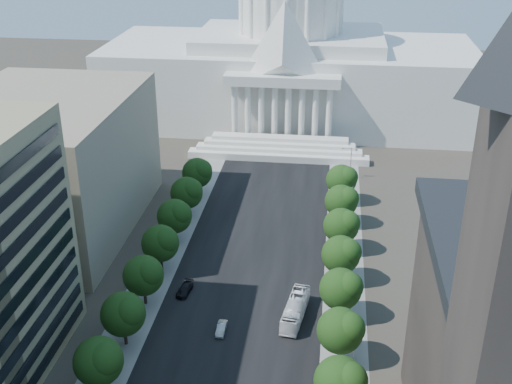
% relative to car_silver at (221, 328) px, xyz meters
% --- Properties ---
extents(road_asphalt, '(30.00, 260.00, 0.01)m').
position_rel_car_silver_xyz_m(road_asphalt, '(2.40, 24.76, -0.73)').
color(road_asphalt, black).
rests_on(road_asphalt, ground).
extents(sidewalk_left, '(8.00, 260.00, 0.02)m').
position_rel_car_silver_xyz_m(sidewalk_left, '(-16.60, 24.76, -0.73)').
color(sidewalk_left, gray).
rests_on(sidewalk_left, ground).
extents(sidewalk_right, '(8.00, 260.00, 0.02)m').
position_rel_car_silver_xyz_m(sidewalk_right, '(21.40, 24.76, -0.73)').
color(sidewalk_right, gray).
rests_on(sidewalk_right, ground).
extents(capitol, '(120.00, 56.00, 73.00)m').
position_rel_car_silver_xyz_m(capitol, '(2.40, 119.65, 19.28)').
color(capitol, white).
rests_on(capitol, ground).
extents(office_block_left_far, '(38.00, 52.00, 30.00)m').
position_rel_car_silver_xyz_m(office_block_left_far, '(-45.60, 34.76, 14.27)').
color(office_block_left_far, gray).
rests_on(office_block_left_far, ground).
extents(tree_l_d, '(7.79, 7.60, 9.97)m').
position_rel_car_silver_xyz_m(tree_l_d, '(-15.26, -17.44, 5.73)').
color(tree_l_d, '#33261C').
rests_on(tree_l_d, ground).
extents(tree_l_e, '(7.79, 7.60, 9.97)m').
position_rel_car_silver_xyz_m(tree_l_e, '(-15.26, -5.44, 5.73)').
color(tree_l_e, '#33261C').
rests_on(tree_l_e, ground).
extents(tree_l_f, '(7.79, 7.60, 9.97)m').
position_rel_car_silver_xyz_m(tree_l_f, '(-15.26, 6.56, 5.73)').
color(tree_l_f, '#33261C').
rests_on(tree_l_f, ground).
extents(tree_l_g, '(7.79, 7.60, 9.97)m').
position_rel_car_silver_xyz_m(tree_l_g, '(-15.26, 18.56, 5.73)').
color(tree_l_g, '#33261C').
rests_on(tree_l_g, ground).
extents(tree_l_h, '(7.79, 7.60, 9.97)m').
position_rel_car_silver_xyz_m(tree_l_h, '(-15.26, 30.56, 5.73)').
color(tree_l_h, '#33261C').
rests_on(tree_l_h, ground).
extents(tree_l_i, '(7.79, 7.60, 9.97)m').
position_rel_car_silver_xyz_m(tree_l_i, '(-15.26, 42.56, 5.73)').
color(tree_l_i, '#33261C').
rests_on(tree_l_i, ground).
extents(tree_l_j, '(7.79, 7.60, 9.97)m').
position_rel_car_silver_xyz_m(tree_l_j, '(-15.26, 54.56, 5.73)').
color(tree_l_j, '#33261C').
rests_on(tree_l_j, ground).
extents(tree_r_d, '(7.79, 7.60, 9.97)m').
position_rel_car_silver_xyz_m(tree_r_d, '(20.74, -17.44, 5.73)').
color(tree_r_d, '#33261C').
rests_on(tree_r_d, ground).
extents(tree_r_e, '(7.79, 7.60, 9.97)m').
position_rel_car_silver_xyz_m(tree_r_e, '(20.74, -5.44, 5.73)').
color(tree_r_e, '#33261C').
rests_on(tree_r_e, ground).
extents(tree_r_f, '(7.79, 7.60, 9.97)m').
position_rel_car_silver_xyz_m(tree_r_f, '(20.74, 6.56, 5.73)').
color(tree_r_f, '#33261C').
rests_on(tree_r_f, ground).
extents(tree_r_g, '(7.79, 7.60, 9.97)m').
position_rel_car_silver_xyz_m(tree_r_g, '(20.74, 18.56, 5.73)').
color(tree_r_g, '#33261C').
rests_on(tree_r_g, ground).
extents(tree_r_h, '(7.79, 7.60, 9.97)m').
position_rel_car_silver_xyz_m(tree_r_h, '(20.74, 30.56, 5.73)').
color(tree_r_h, '#33261C').
rests_on(tree_r_h, ground).
extents(tree_r_i, '(7.79, 7.60, 9.97)m').
position_rel_car_silver_xyz_m(tree_r_i, '(20.74, 42.56, 5.73)').
color(tree_r_i, '#33261C').
rests_on(tree_r_i, ground).
extents(tree_r_j, '(7.79, 7.60, 9.97)m').
position_rel_car_silver_xyz_m(tree_r_j, '(20.74, 54.56, 5.73)').
color(tree_r_j, '#33261C').
rests_on(tree_r_j, ground).
extents(streetlight_c, '(2.61, 0.44, 9.00)m').
position_rel_car_silver_xyz_m(streetlight_c, '(22.30, -5.24, 5.10)').
color(streetlight_c, gray).
rests_on(streetlight_c, ground).
extents(streetlight_d, '(2.61, 0.44, 9.00)m').
position_rel_car_silver_xyz_m(streetlight_d, '(22.30, 19.76, 5.10)').
color(streetlight_d, gray).
rests_on(streetlight_d, ground).
extents(streetlight_e, '(2.61, 0.44, 9.00)m').
position_rel_car_silver_xyz_m(streetlight_e, '(22.30, 44.76, 5.10)').
color(streetlight_e, gray).
rests_on(streetlight_e, ground).
extents(streetlight_f, '(2.61, 0.44, 9.00)m').
position_rel_car_silver_xyz_m(streetlight_f, '(22.30, 69.76, 5.10)').
color(streetlight_f, gray).
rests_on(streetlight_f, ground).
extents(car_silver, '(1.59, 4.43, 1.45)m').
position_rel_car_silver_xyz_m(car_silver, '(0.00, 0.00, 0.00)').
color(car_silver, '#A8ACB0').
rests_on(car_silver, ground).
extents(car_dark_b, '(2.85, 5.57, 1.55)m').
position_rel_car_silver_xyz_m(car_dark_b, '(-9.07, 11.04, 0.05)').
color(car_dark_b, black).
rests_on(car_dark_b, ground).
extents(city_bus, '(4.75, 13.12, 3.57)m').
position_rel_car_silver_xyz_m(city_bus, '(12.54, 5.72, 1.06)').
color(city_bus, white).
rests_on(city_bus, ground).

